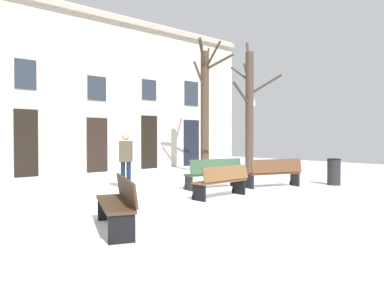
% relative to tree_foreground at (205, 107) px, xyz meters
% --- Properties ---
extents(ground_plane, '(28.90, 28.90, 0.00)m').
position_rel_tree_foreground_xyz_m(ground_plane, '(-3.48, -4.67, -2.97)').
color(ground_plane, white).
extents(building_facade, '(18.06, 0.60, 7.43)m').
position_rel_tree_foreground_xyz_m(building_facade, '(-3.49, 3.64, 0.78)').
color(building_facade, '#BCB29E').
rests_on(building_facade, ground).
extents(tree_foreground, '(2.01, 1.67, 5.77)m').
position_rel_tree_foreground_xyz_m(tree_foreground, '(0.00, 0.00, 0.00)').
color(tree_foreground, '#423326').
rests_on(tree_foreground, ground).
extents(tree_left_of_center, '(2.00, 2.16, 5.64)m').
position_rel_tree_foreground_xyz_m(tree_left_of_center, '(0.10, -2.47, -0.25)').
color(tree_left_of_center, '#423326').
rests_on(tree_left_of_center, ground).
extents(streetlamp, '(0.30, 0.30, 3.62)m').
position_rel_tree_foreground_xyz_m(streetlamp, '(3.56, 0.23, -0.75)').
color(streetlamp, black).
rests_on(streetlamp, ground).
extents(litter_bin, '(0.46, 0.46, 0.88)m').
position_rel_tree_foreground_xyz_m(litter_bin, '(0.31, -5.95, -2.52)').
color(litter_bin, black).
rests_on(litter_bin, ground).
extents(bench_near_center_tree, '(1.92, 1.10, 0.92)m').
position_rel_tree_foreground_xyz_m(bench_near_center_tree, '(-1.68, -4.98, -2.50)').
color(bench_near_center_tree, '#51331E').
rests_on(bench_near_center_tree, ground).
extents(bench_facing_shops, '(1.75, 0.58, 0.86)m').
position_rel_tree_foreground_xyz_m(bench_facing_shops, '(-4.37, -5.24, -2.53)').
color(bench_facing_shops, brown).
rests_on(bench_facing_shops, ground).
extents(bench_back_to_back_left, '(1.13, 1.88, 0.91)m').
position_rel_tree_foreground_xyz_m(bench_back_to_back_left, '(-8.18, -6.41, -2.49)').
color(bench_back_to_back_left, '#3D2819').
rests_on(bench_back_to_back_left, ground).
extents(bench_near_lamp, '(1.90, 0.89, 0.94)m').
position_rel_tree_foreground_xyz_m(bench_near_lamp, '(-3.35, -3.93, -2.49)').
color(bench_near_lamp, '#2D4C33').
rests_on(bench_near_lamp, ground).
extents(person_near_bench, '(0.42, 0.43, 1.75)m').
position_rel_tree_foreground_xyz_m(person_near_bench, '(-5.39, -2.09, -1.99)').
color(person_near_bench, black).
rests_on(person_near_bench, ground).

